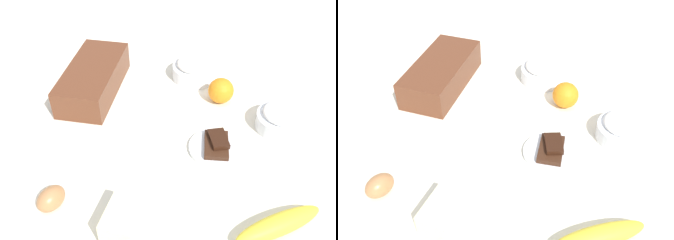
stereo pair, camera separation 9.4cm
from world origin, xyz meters
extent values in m
cube|color=silver|center=(0.00, 0.00, -0.01)|extent=(2.40, 2.40, 0.02)
cube|color=brown|center=(0.15, 0.22, 0.04)|extent=(0.29, 0.15, 0.08)
cube|color=black|center=(0.15, 0.22, 0.04)|extent=(0.28, 0.14, 0.07)
cylinder|color=white|center=(0.24, -0.05, 0.02)|extent=(0.12, 0.12, 0.04)
torus|color=white|center=(0.24, -0.05, 0.04)|extent=(0.12, 0.12, 0.01)
ellipsoid|color=white|center=(0.24, -0.05, 0.05)|extent=(0.10, 0.10, 0.03)
cylinder|color=white|center=(0.05, -0.28, 0.02)|extent=(0.12, 0.12, 0.04)
torus|color=white|center=(0.05, -0.28, 0.04)|extent=(0.12, 0.12, 0.01)
ellipsoid|color=white|center=(0.05, -0.28, 0.05)|extent=(0.10, 0.10, 0.03)
ellipsoid|color=yellow|center=(-0.26, -0.24, 0.02)|extent=(0.13, 0.19, 0.04)
sphere|color=orange|center=(0.14, -0.13, 0.03)|extent=(0.07, 0.07, 0.07)
cube|color=#F4EDB2|center=(-0.29, 0.06, 0.03)|extent=(0.10, 0.08, 0.06)
ellipsoid|color=#AD7546|center=(-0.25, 0.21, 0.02)|extent=(0.08, 0.07, 0.05)
cylinder|color=white|center=(-0.05, -0.12, 0.01)|extent=(0.13, 0.13, 0.01)
cube|color=#381E11|center=(-0.05, -0.12, 0.02)|extent=(0.09, 0.06, 0.01)
cube|color=black|center=(-0.04, -0.12, 0.03)|extent=(0.07, 0.05, 0.01)
camera|label=1|loc=(-0.70, -0.07, 0.66)|focal=41.21mm
camera|label=2|loc=(-0.69, -0.16, 0.66)|focal=41.21mm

